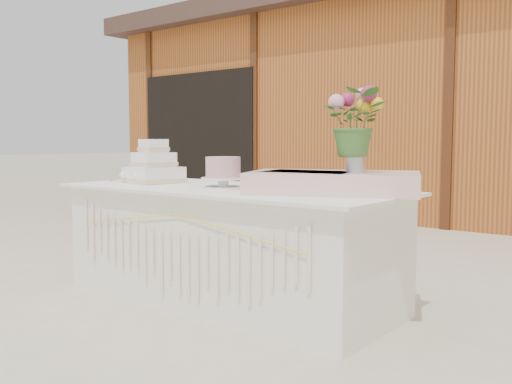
{
  "coord_description": "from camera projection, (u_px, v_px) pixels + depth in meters",
  "views": [
    {
      "loc": [
        2.52,
        -2.83,
        1.08
      ],
      "look_at": [
        0.0,
        0.3,
        0.72
      ],
      "focal_mm": 40.0,
      "sensor_mm": 36.0,
      "label": 1
    }
  ],
  "objects": [
    {
      "name": "satin_runner",
      "position": [
        333.0,
        182.0,
        3.41
      ],
      "size": [
        1.14,
        0.93,
        0.13
      ],
      "primitive_type": "cube",
      "rotation": [
        0.0,
        0.0,
        0.41
      ],
      "color": "beige",
      "rests_on": "cake_table"
    },
    {
      "name": "wedding_cake",
      "position": [
        154.0,
        168.0,
        4.22
      ],
      "size": [
        0.41,
        0.41,
        0.32
      ],
      "rotation": [
        0.0,
        0.0,
        -0.17
      ],
      "color": "white",
      "rests_on": "cake_table"
    },
    {
      "name": "cake_table",
      "position": [
        228.0,
        244.0,
        3.83
      ],
      "size": [
        2.4,
        1.0,
        0.77
      ],
      "color": "white",
      "rests_on": "ground"
    },
    {
      "name": "bouquet",
      "position": [
        356.0,
        114.0,
        3.26
      ],
      "size": [
        0.43,
        0.4,
        0.39
      ],
      "primitive_type": "imported",
      "rotation": [
        0.0,
        0.0,
        0.32
      ],
      "color": "#3A6629",
      "rests_on": "flower_vase"
    },
    {
      "name": "pink_cake_stand",
      "position": [
        223.0,
        171.0,
        3.7
      ],
      "size": [
        0.29,
        0.29,
        0.21
      ],
      "color": "white",
      "rests_on": "cake_table"
    },
    {
      "name": "barn",
      "position": [
        498.0,
        100.0,
        8.37
      ],
      "size": [
        12.6,
        4.6,
        3.3
      ],
      "color": "#A65A22",
      "rests_on": "ground"
    },
    {
      "name": "flower_vase",
      "position": [
        355.0,
        161.0,
        3.29
      ],
      "size": [
        0.1,
        0.1,
        0.14
      ],
      "primitive_type": "cylinder",
      "color": "#BABABF",
      "rests_on": "satin_runner"
    },
    {
      "name": "loose_flowers",
      "position": [
        130.0,
        180.0,
        4.47
      ],
      "size": [
        0.12,
        0.29,
        0.02
      ],
      "primitive_type": null,
      "rotation": [
        0.0,
        0.0,
        -0.01
      ],
      "color": "pink",
      "rests_on": "cake_table"
    },
    {
      "name": "ground",
      "position": [
        228.0,
        301.0,
        3.86
      ],
      "size": [
        80.0,
        80.0,
        0.0
      ],
      "primitive_type": "plane",
      "color": "beige",
      "rests_on": "ground"
    }
  ]
}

